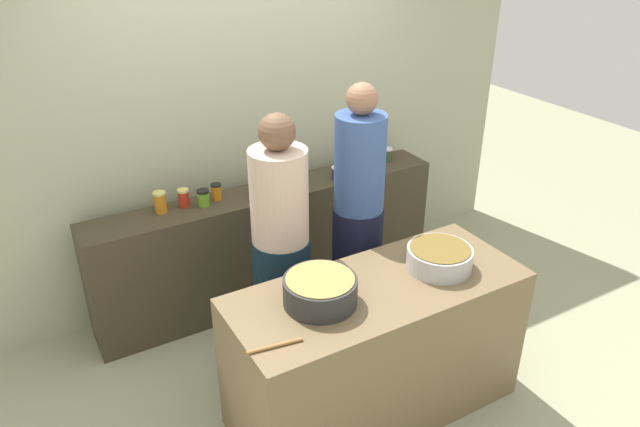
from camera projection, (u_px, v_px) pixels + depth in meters
ground at (347, 377)px, 3.94m from camera, size 12.00×12.00×0.00m
storefront_wall at (244, 99)px, 4.37m from camera, size 4.80×0.12×3.00m
display_shelf at (271, 244)px, 4.58m from camera, size 2.70×0.36×0.90m
prep_table at (376, 349)px, 3.50m from camera, size 1.70×0.70×0.89m
preserve_jar_0 at (160, 202)px, 4.03m from camera, size 0.09×0.09×0.15m
preserve_jar_1 at (184, 198)px, 4.11m from camera, size 0.08×0.08×0.13m
preserve_jar_2 at (203, 198)px, 4.12m from camera, size 0.09×0.09×0.12m
preserve_jar_3 at (216, 192)px, 4.22m from camera, size 0.07×0.07×0.12m
preserve_jar_4 at (256, 190)px, 4.26m from camera, size 0.09×0.09×0.10m
preserve_jar_5 at (285, 181)px, 4.38m from camera, size 0.08×0.08×0.11m
preserve_jar_6 at (301, 177)px, 4.42m from camera, size 0.08×0.08×0.13m
preserve_jar_7 at (336, 173)px, 4.53m from camera, size 0.08×0.08×0.10m
preserve_jar_8 at (366, 160)px, 4.70m from camera, size 0.08×0.08×0.15m
preserve_jar_9 at (387, 154)px, 4.85m from camera, size 0.08×0.08×0.11m
cooking_pot_left at (320, 291)px, 3.13m from camera, size 0.39×0.39×0.15m
cooking_pot_center at (439, 258)px, 3.44m from camera, size 0.38×0.38×0.13m
wooden_spoon at (275, 346)px, 2.84m from camera, size 0.28×0.06×0.02m
cook_with_tongs at (281, 261)px, 3.71m from camera, size 0.36×0.36×1.74m
cook_in_cap at (358, 232)px, 3.94m from camera, size 0.33×0.33×1.84m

